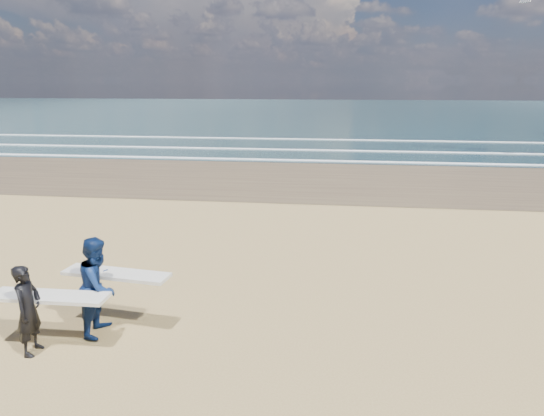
# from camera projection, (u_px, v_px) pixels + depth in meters

# --- Properties ---
(ocean) EXTENTS (220.00, 100.00, 0.02)m
(ocean) POSITION_uv_depth(u_px,v_px,m) (437.00, 113.00, 74.94)
(ocean) COLOR #183035
(ocean) RESTS_ON ground
(surfer_near) EXTENTS (2.21, 0.95, 1.70)m
(surfer_near) POSITION_uv_depth(u_px,v_px,m) (32.00, 308.00, 8.74)
(surfer_near) COLOR black
(surfer_near) RESTS_ON ground
(surfer_far) EXTENTS (2.25, 1.23, 1.96)m
(surfer_far) POSITION_uv_depth(u_px,v_px,m) (100.00, 285.00, 9.43)
(surfer_far) COLOR #0E2250
(surfer_far) RESTS_ON ground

